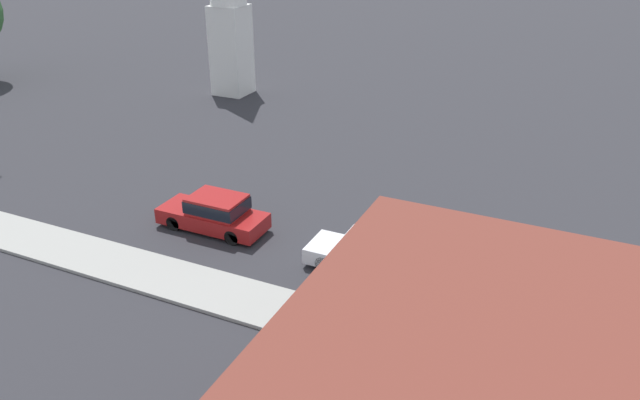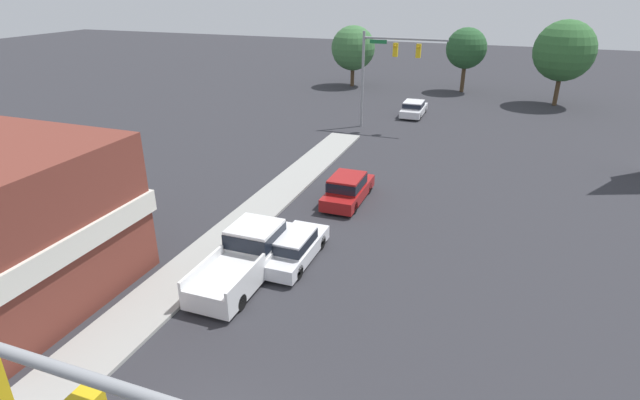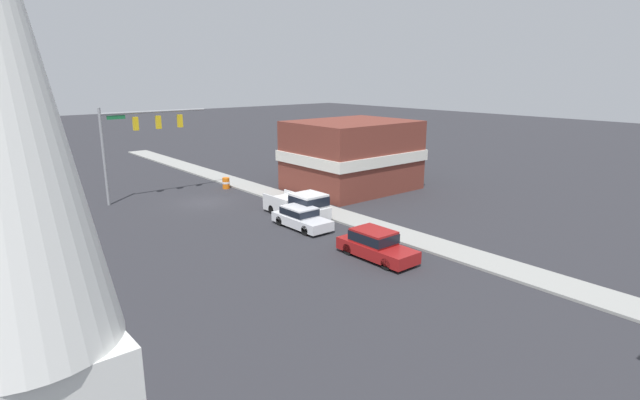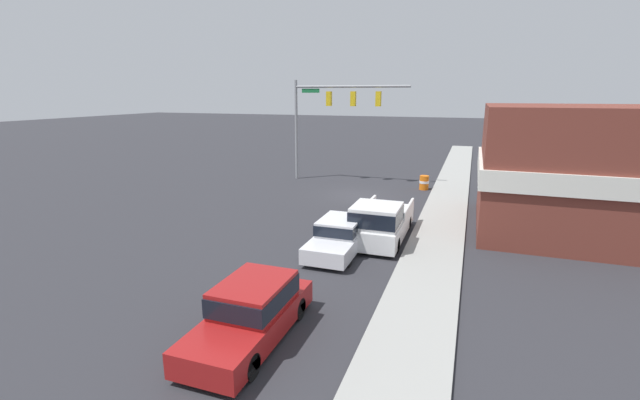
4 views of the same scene
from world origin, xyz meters
TOP-DOWN VIEW (x-y plane):
  - ground_plane at (0.00, 0.00)m, footprint 200.00×200.00m
  - sidewalk_curb at (-5.70, 0.00)m, footprint 2.40×60.00m
  - near_signal_assembly at (3.17, -4.15)m, footprint 8.74×0.49m
  - car_lead at (-1.88, 10.23)m, footprint 1.80×4.53m
  - car_second_ahead at (-1.58, 17.40)m, footprint 1.83×4.78m
  - pickup_truck_parked at (-3.26, 8.44)m, footprint 2.09×5.46m
  - construction_barrel at (-3.90, -3.35)m, footprint 0.65×0.65m
  - corner_brick_building at (-12.50, 3.90)m, footprint 10.50×8.45m
  - church_steeple at (16.74, 27.99)m, footprint 2.60×2.60m

SIDE VIEW (x-z plane):
  - ground_plane at x=0.00m, z-range 0.00..0.00m
  - sidewalk_curb at x=-5.70m, z-range 0.00..0.14m
  - construction_barrel at x=-3.90m, z-range 0.01..1.00m
  - car_lead at x=-1.88m, z-range 0.03..1.46m
  - car_second_ahead at x=-1.58m, z-range 0.03..1.63m
  - pickup_truck_parked at x=-3.26m, z-range -0.02..1.93m
  - corner_brick_building at x=-12.50m, z-range 0.00..6.04m
  - near_signal_assembly at x=3.17m, z-range 1.85..9.41m
  - church_steeple at x=16.74m, z-range 0.33..14.31m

